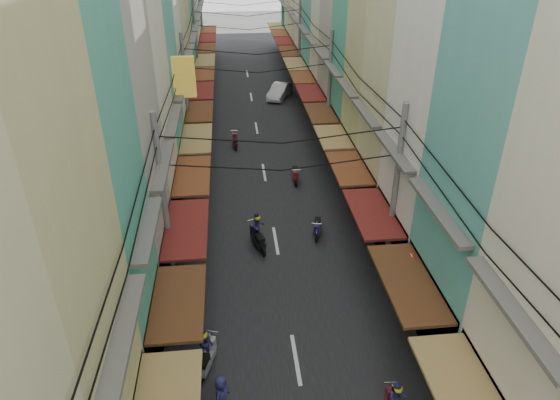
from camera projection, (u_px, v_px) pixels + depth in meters
ground at (290, 322)px, 20.52m from camera, size 160.00×160.00×0.00m
road at (258, 138)px, 37.85m from camera, size 10.00×80.00×0.02m
sidewalk_left at (171, 141)px, 37.26m from camera, size 3.00×80.00×0.06m
sidewalk_right at (342, 134)px, 38.42m from camera, size 3.00×80.00×0.06m
building_row_left at (124, 11)px, 29.36m from camera, size 7.80×67.67×23.70m
building_row_right at (386, 13)px, 30.86m from camera, size 7.80×68.98×22.59m
utility_poles at (261, 68)px, 30.29m from camera, size 10.20×66.13×8.20m
white_car at (280, 98)px, 46.26m from camera, size 4.96×3.49×1.63m
bicycle at (498, 364)px, 18.60m from camera, size 1.60×0.74×1.06m
moving_scooters at (267, 280)px, 22.04m from camera, size 7.13×25.12×2.01m
parked_scooters at (404, 384)px, 17.22m from camera, size 13.19×13.11×1.00m
pedestrians at (187, 230)px, 24.69m from camera, size 13.81×23.95×2.18m
market_umbrella at (480, 290)px, 19.08m from camera, size 2.24×2.24×2.37m
traffic_sign at (410, 269)px, 19.77m from camera, size 0.10×0.70×3.20m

